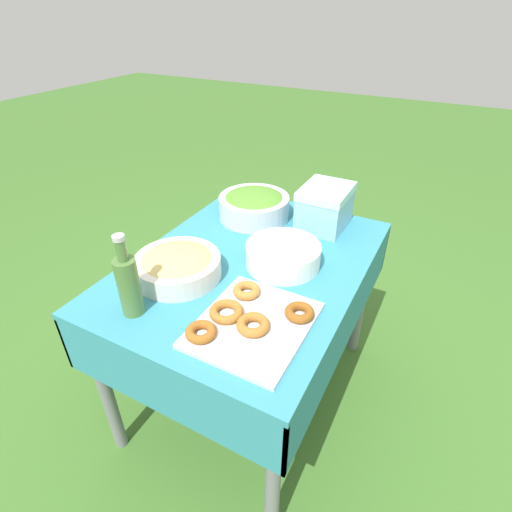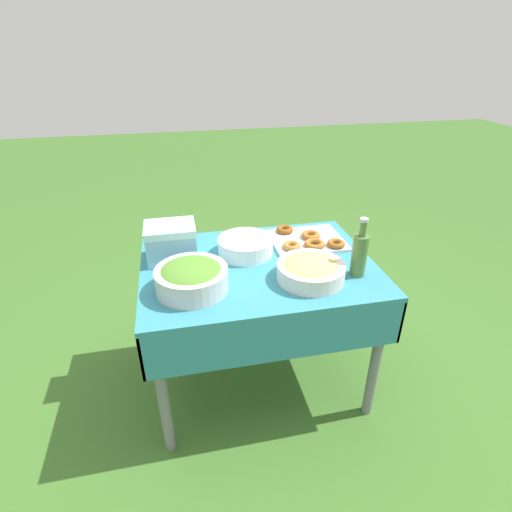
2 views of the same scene
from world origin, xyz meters
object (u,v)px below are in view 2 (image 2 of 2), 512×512
Objects in this scene: pasta_bowl at (311,270)px; cooler_box at (171,242)px; donut_platter at (307,240)px; plate_stack at (245,246)px; salad_bowl at (192,277)px; olive_oil_bottle at (360,253)px.

cooler_box reaches higher than pasta_bowl.
plate_stack is at bearing -171.90° from donut_platter.
donut_platter is 0.35m from plate_stack.
cooler_box reaches higher than plate_stack.
salad_bowl is 1.12× the size of olive_oil_bottle.
donut_platter is 0.39m from olive_oil_bottle.
pasta_bowl is 0.69m from cooler_box.
cooler_box is at bearing 175.64° from plate_stack.
olive_oil_bottle is at bearing -2.00° from pasta_bowl.
olive_oil_bottle is 0.89m from cooler_box.
olive_oil_bottle is at bearing -22.05° from cooler_box.
cooler_box is at bearing 104.10° from salad_bowl.
olive_oil_bottle is (0.75, -0.03, 0.05)m from salad_bowl.
pasta_bowl is (0.53, -0.02, -0.02)m from salad_bowl.
cooler_box is at bearing 151.56° from pasta_bowl.
donut_platter is at bearing 73.76° from pasta_bowl.
plate_stack is at bearing 146.53° from olive_oil_bottle.
donut_platter is at bearing 108.79° from olive_oil_bottle.
salad_bowl is 1.31× the size of cooler_box.
salad_bowl is at bearing -75.90° from cooler_box.
pasta_bowl is at bearing -28.44° from cooler_box.
olive_oil_bottle reaches higher than salad_bowl.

